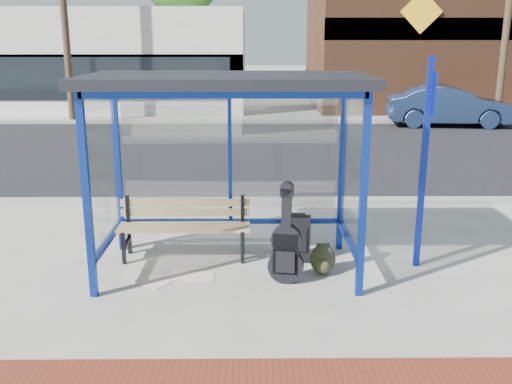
{
  "coord_description": "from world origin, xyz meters",
  "views": [
    {
      "loc": [
        0.28,
        -6.7,
        2.8
      ],
      "look_at": [
        0.34,
        0.2,
        0.96
      ],
      "focal_mm": 40.0,
      "sensor_mm": 36.0,
      "label": 1
    }
  ],
  "objects_px": {
    "suitcase": "(296,238)",
    "parked_car": "(449,106)",
    "guitar_bag": "(286,249)",
    "backpack": "(323,260)",
    "bench": "(185,224)"
  },
  "relations": [
    {
      "from": "suitcase",
      "to": "parked_car",
      "type": "relative_size",
      "value": 0.16
    },
    {
      "from": "suitcase",
      "to": "parked_car",
      "type": "bearing_deg",
      "value": 71.21
    },
    {
      "from": "guitar_bag",
      "to": "suitcase",
      "type": "height_order",
      "value": "guitar_bag"
    },
    {
      "from": "bench",
      "to": "guitar_bag",
      "type": "relative_size",
      "value": 1.48
    },
    {
      "from": "guitar_bag",
      "to": "parked_car",
      "type": "distance_m",
      "value": 14.17
    },
    {
      "from": "bench",
      "to": "backpack",
      "type": "relative_size",
      "value": 4.57
    },
    {
      "from": "guitar_bag",
      "to": "parked_car",
      "type": "bearing_deg",
      "value": 73.17
    },
    {
      "from": "bench",
      "to": "suitcase",
      "type": "distance_m",
      "value": 1.48
    },
    {
      "from": "suitcase",
      "to": "parked_car",
      "type": "height_order",
      "value": "parked_car"
    },
    {
      "from": "guitar_bag",
      "to": "suitcase",
      "type": "relative_size",
      "value": 1.81
    },
    {
      "from": "backpack",
      "to": "parked_car",
      "type": "bearing_deg",
      "value": 71.36
    },
    {
      "from": "backpack",
      "to": "parked_car",
      "type": "xyz_separation_m",
      "value": [
        5.74,
        12.48,
        0.49
      ]
    },
    {
      "from": "bench",
      "to": "guitar_bag",
      "type": "xyz_separation_m",
      "value": [
        1.29,
        -0.85,
        -0.03
      ]
    },
    {
      "from": "guitar_bag",
      "to": "backpack",
      "type": "height_order",
      "value": "guitar_bag"
    },
    {
      "from": "backpack",
      "to": "bench",
      "type": "bearing_deg",
      "value": 167.43
    }
  ]
}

